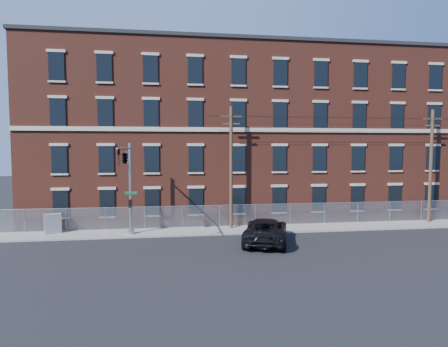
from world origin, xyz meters
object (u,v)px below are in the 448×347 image
traffic_signal_mast (126,167)px  utility_pole_near (231,165)px  utility_cabinet (53,223)px  pickup_truck (266,230)px

traffic_signal_mast → utility_pole_near: size_ratio=0.70×
traffic_signal_mast → utility_pole_near: 8.70m
traffic_signal_mast → utility_cabinet: (-6.06, 3.37, -4.51)m
pickup_truck → utility_pole_near: bearing=-51.9°
utility_pole_near → utility_cabinet: (-14.06, -0.05, -4.46)m
pickup_truck → utility_cabinet: pickup_truck is taller
utility_pole_near → pickup_truck: 6.68m
pickup_truck → utility_cabinet: size_ratio=4.14×
traffic_signal_mast → pickup_truck: bearing=-7.1°
traffic_signal_mast → pickup_truck: 10.83m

